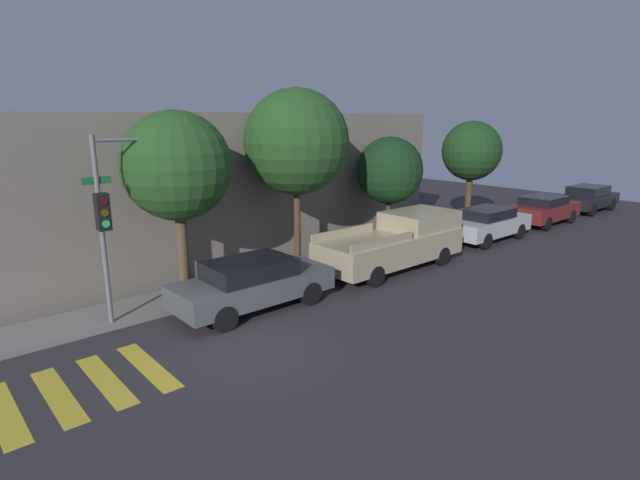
{
  "coord_description": "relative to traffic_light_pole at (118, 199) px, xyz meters",
  "views": [
    {
      "loc": [
        -5.8,
        -9.09,
        5.27
      ],
      "look_at": [
        3.95,
        2.1,
        1.6
      ],
      "focal_mm": 28.0,
      "sensor_mm": 36.0,
      "label": 1
    }
  ],
  "objects": [
    {
      "name": "tree_behind_truck",
      "position": [
        16.37,
        0.53,
        0.42
      ],
      "size": [
        2.72,
        2.72,
        5.11
      ],
      "color": "#4C3823",
      "rests_on": "ground"
    },
    {
      "name": "sedan_near_corner",
      "position": [
        3.0,
        -1.27,
        -2.52
      ],
      "size": [
        4.55,
        1.82,
        1.45
      ],
      "color": "#4C5156",
      "rests_on": "ground"
    },
    {
      "name": "sedan_far_end",
      "position": [
        20.39,
        -1.27,
        -2.52
      ],
      "size": [
        4.29,
        1.88,
        1.44
      ],
      "color": "maroon",
      "rests_on": "ground"
    },
    {
      "name": "tree_midblock",
      "position": [
        6.05,
        0.53,
        1.17
      ],
      "size": [
        3.46,
        3.46,
        6.21
      ],
      "color": "#4C3823",
      "rests_on": "ground"
    },
    {
      "name": "sedan_middle",
      "position": [
        15.17,
        -1.27,
        -2.52
      ],
      "size": [
        4.44,
        1.77,
        1.45
      ],
      "color": "#B7BABF",
      "rests_on": "ground"
    },
    {
      "name": "sedan_tail_of_row",
      "position": [
        25.79,
        -1.27,
        -2.52
      ],
      "size": [
        4.45,
        1.85,
        1.47
      ],
      "color": "black",
      "rests_on": "ground"
    },
    {
      "name": "crosswalk",
      "position": [
        -1.94,
        -2.57,
        -3.3
      ],
      "size": [
        3.15,
        2.6,
        0.0
      ],
      "color": "gold",
      "rests_on": "ground"
    },
    {
      "name": "building_row",
      "position": [
        1.56,
        4.99,
        -0.6
      ],
      "size": [
        26.0,
        6.0,
        5.41
      ],
      "primitive_type": "cube",
      "color": "slate",
      "rests_on": "ground"
    },
    {
      "name": "tree_far_end",
      "position": [
        10.7,
        0.53,
        -0.08
      ],
      "size": [
        2.62,
        2.62,
        4.54
      ],
      "color": "#4C3823",
      "rests_on": "ground"
    },
    {
      "name": "tree_near_corner",
      "position": [
        1.84,
        0.53,
        0.63
      ],
      "size": [
        3.03,
        3.03,
        5.47
      ],
      "color": "brown",
      "rests_on": "ground"
    },
    {
      "name": "ground_plane",
      "position": [
        1.56,
        -3.37,
        -3.3
      ],
      "size": [
        60.0,
        60.0,
        0.0
      ],
      "primitive_type": "plane",
      "color": "#2D2B30"
    },
    {
      "name": "pickup_truck",
      "position": [
        9.14,
        -1.27,
        -2.34
      ],
      "size": [
        5.76,
        2.12,
        1.9
      ],
      "color": "tan",
      "rests_on": "ground"
    },
    {
      "name": "traffic_light_pole",
      "position": [
        0.0,
        0.0,
        0.0
      ],
      "size": [
        2.32,
        0.56,
        4.88
      ],
      "color": "slate",
      "rests_on": "ground"
    },
    {
      "name": "sidewalk",
      "position": [
        1.56,
        0.71,
        -3.23
      ],
      "size": [
        26.0,
        1.76,
        0.14
      ],
      "primitive_type": "cube",
      "color": "slate",
      "rests_on": "ground"
    }
  ]
}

